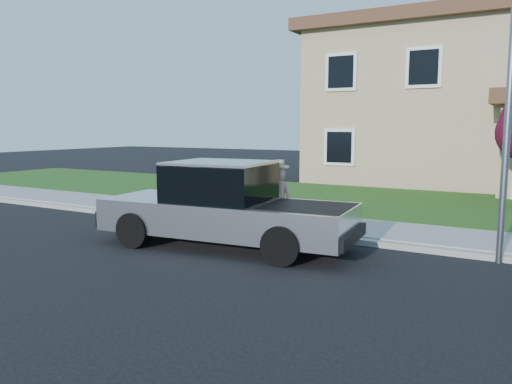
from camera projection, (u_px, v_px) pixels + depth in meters
ground at (208, 266)px, 8.73m from camera, size 80.00×80.00×0.00m
curb at (324, 237)px, 10.73m from camera, size 40.00×0.20×0.12m
sidewalk at (342, 228)px, 11.68m from camera, size 40.00×2.00×0.15m
lawn at (392, 203)px, 15.56m from camera, size 40.00×7.00×0.10m
house at (448, 110)px, 21.79m from camera, size 14.00×11.30×6.85m
pickup_truck at (225, 207)px, 10.06m from camera, size 5.42×2.27×1.74m
woman at (279, 202)px, 10.79m from camera, size 0.63×0.48×1.72m
street_lamp at (510, 98)px, 8.50m from camera, size 0.27×0.67×5.11m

